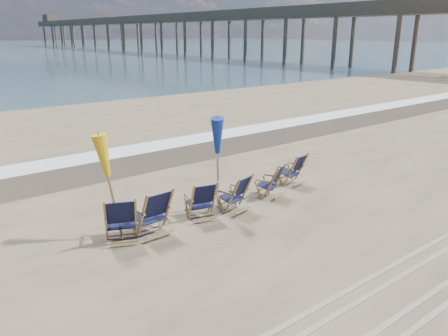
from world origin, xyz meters
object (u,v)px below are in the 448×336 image
at_px(beach_chair_5, 302,168).
at_px(umbrella_blue, 218,138).
at_px(beach_chair_3, 246,191).
at_px(beach_chair_1, 168,209).
at_px(umbrella_yellow, 109,161).
at_px(beach_chair_0, 136,219).
at_px(beach_chair_4, 279,179).
at_px(fishing_pier, 153,29).
at_px(beach_chair_2, 214,199).

distance_m(beach_chair_5, umbrella_blue, 3.36).
bearing_deg(beach_chair_5, beach_chair_3, 1.75).
xyz_separation_m(beach_chair_3, beach_chair_5, (2.47, 0.49, -0.01)).
xyz_separation_m(beach_chair_1, umbrella_yellow, (-1.02, 0.46, 1.15)).
bearing_deg(beach_chair_0, beach_chair_4, -154.08).
relative_size(beach_chair_0, umbrella_blue, 0.45).
bearing_deg(umbrella_blue, fishing_pier, 61.94).
distance_m(beach_chair_4, umbrella_yellow, 4.66).
height_order(beach_chair_1, beach_chair_2, beach_chair_1).
xyz_separation_m(umbrella_yellow, fishing_pier, (41.04, 72.04, 2.96)).
bearing_deg(beach_chair_1, umbrella_yellow, -26.72).
distance_m(beach_chair_1, umbrella_yellow, 1.60).
relative_size(beach_chair_0, fishing_pier, 0.01).
height_order(beach_chair_2, beach_chair_4, beach_chair_2).
relative_size(beach_chair_1, beach_chair_5, 1.17).
xyz_separation_m(beach_chair_1, fishing_pier, (40.02, 72.50, 4.10)).
relative_size(beach_chair_1, umbrella_blue, 0.47).
bearing_deg(beach_chair_5, beach_chair_0, -4.50).
distance_m(umbrella_yellow, umbrella_blue, 2.57).
distance_m(beach_chair_2, umbrella_yellow, 2.58).
xyz_separation_m(umbrella_yellow, umbrella_blue, (2.56, -0.14, 0.11)).
relative_size(beach_chair_0, beach_chair_1, 0.96).
xyz_separation_m(umbrella_blue, fishing_pier, (38.48, 72.18, 2.85)).
relative_size(beach_chair_2, fishing_pier, 0.01).
xyz_separation_m(beach_chair_4, fishing_pier, (36.56, 72.28, 4.20)).
relative_size(beach_chair_3, umbrella_yellow, 0.43).
bearing_deg(beach_chair_0, beach_chair_5, -151.92).
bearing_deg(beach_chair_3, fishing_pier, -131.29).
xyz_separation_m(beach_chair_0, beach_chair_4, (4.21, 0.20, -0.08)).
relative_size(beach_chair_1, umbrella_yellow, 0.49).
height_order(beach_chair_0, beach_chair_1, beach_chair_1).
distance_m(umbrella_yellow, fishing_pier, 82.96).
distance_m(beach_chair_1, umbrella_blue, 2.01).
relative_size(beach_chair_4, beach_chair_5, 0.95).
xyz_separation_m(beach_chair_5, fishing_pier, (35.40, 72.02, 4.18)).
bearing_deg(beach_chair_2, beach_chair_1, 14.28).
height_order(beach_chair_2, beach_chair_5, beach_chair_2).
distance_m(beach_chair_0, beach_chair_1, 0.74).
distance_m(beach_chair_0, beach_chair_2, 1.95).
xyz_separation_m(beach_chair_1, beach_chair_2, (1.21, 0.01, -0.06)).
distance_m(beach_chair_1, beach_chair_5, 4.65).
bearing_deg(fishing_pier, beach_chair_1, -118.90).
distance_m(beach_chair_3, umbrella_yellow, 3.43).
distance_m(umbrella_blue, fishing_pier, 81.85).
height_order(beach_chair_1, beach_chair_4, beach_chair_1).
distance_m(beach_chair_2, beach_chair_3, 0.94).
bearing_deg(beach_chair_0, beach_chair_2, -157.10).
height_order(beach_chair_0, fishing_pier, fishing_pier).
bearing_deg(umbrella_blue, beach_chair_1, -168.25).
height_order(beach_chair_5, umbrella_yellow, umbrella_yellow).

